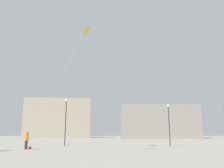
{
  "coord_description": "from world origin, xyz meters",
  "views": [
    {
      "loc": [
        -0.59,
        -6.1,
        1.52
      ],
      "look_at": [
        0.0,
        15.83,
        6.29
      ],
      "focal_mm": 36.62,
      "sensor_mm": 36.0,
      "label": 1
    }
  ],
  "objects_px": {
    "building_left_hall": "(59,118)",
    "lamppost_east": "(169,118)",
    "person_in_orange": "(26,139)",
    "lamppost_west": "(66,115)",
    "handbag_beside_flyer": "(30,148)",
    "kite_amber_delta": "(84,33)",
    "building_centre_hall": "(159,122)"
  },
  "relations": [
    {
      "from": "lamppost_east",
      "to": "lamppost_west",
      "type": "height_order",
      "value": "lamppost_west"
    },
    {
      "from": "kite_amber_delta",
      "to": "building_left_hall",
      "type": "xyz_separation_m",
      "value": [
        -16.25,
        69.01,
        -3.83
      ]
    },
    {
      "from": "person_in_orange",
      "to": "handbag_beside_flyer",
      "type": "xyz_separation_m",
      "value": [
        0.35,
        0.1,
        -0.89
      ]
    },
    {
      "from": "person_in_orange",
      "to": "lamppost_east",
      "type": "relative_size",
      "value": 0.35
    },
    {
      "from": "person_in_orange",
      "to": "lamppost_east",
      "type": "xyz_separation_m",
      "value": [
        16.16,
        6.19,
        2.51
      ]
    },
    {
      "from": "building_left_hall",
      "to": "person_in_orange",
      "type": "bearing_deg",
      "value": -81.03
    },
    {
      "from": "building_left_hall",
      "to": "handbag_beside_flyer",
      "type": "bearing_deg",
      "value": -80.72
    },
    {
      "from": "person_in_orange",
      "to": "lamppost_west",
      "type": "relative_size",
      "value": 0.3
    },
    {
      "from": "kite_amber_delta",
      "to": "lamppost_east",
      "type": "height_order",
      "value": "kite_amber_delta"
    },
    {
      "from": "building_left_hall",
      "to": "building_centre_hall",
      "type": "xyz_separation_m",
      "value": [
        36.0,
        -13.79,
        -2.11
      ]
    },
    {
      "from": "handbag_beside_flyer",
      "to": "building_left_hall",
      "type": "bearing_deg",
      "value": 99.28
    },
    {
      "from": "building_centre_hall",
      "to": "lamppost_east",
      "type": "distance_m",
      "value": 47.42
    },
    {
      "from": "lamppost_west",
      "to": "handbag_beside_flyer",
      "type": "relative_size",
      "value": 18.95
    },
    {
      "from": "building_centre_hall",
      "to": "lamppost_east",
      "type": "relative_size",
      "value": 4.74
    },
    {
      "from": "kite_amber_delta",
      "to": "lamppost_west",
      "type": "xyz_separation_m",
      "value": [
        -3.14,
        9.44,
        -7.27
      ]
    },
    {
      "from": "person_in_orange",
      "to": "handbag_beside_flyer",
      "type": "distance_m",
      "value": 0.96
    },
    {
      "from": "kite_amber_delta",
      "to": "lamppost_east",
      "type": "distance_m",
      "value": 15.63
    },
    {
      "from": "building_centre_hall",
      "to": "person_in_orange",
      "type": "bearing_deg",
      "value": -115.86
    },
    {
      "from": "lamppost_east",
      "to": "building_left_hall",
      "type": "bearing_deg",
      "value": 113.86
    },
    {
      "from": "kite_amber_delta",
      "to": "handbag_beside_flyer",
      "type": "xyz_separation_m",
      "value": [
        -5.42,
        2.68,
        -11.1
      ]
    },
    {
      "from": "building_centre_hall",
      "to": "lamppost_east",
      "type": "height_order",
      "value": "building_centre_hall"
    },
    {
      "from": "building_left_hall",
      "to": "lamppost_east",
      "type": "height_order",
      "value": "building_left_hall"
    },
    {
      "from": "kite_amber_delta",
      "to": "lamppost_east",
      "type": "bearing_deg",
      "value": 40.15
    },
    {
      "from": "lamppost_east",
      "to": "kite_amber_delta",
      "type": "bearing_deg",
      "value": -139.85
    },
    {
      "from": "lamppost_east",
      "to": "lamppost_west",
      "type": "relative_size",
      "value": 0.87
    },
    {
      "from": "kite_amber_delta",
      "to": "lamppost_west",
      "type": "distance_m",
      "value": 12.32
    },
    {
      "from": "building_centre_hall",
      "to": "lamppost_west",
      "type": "height_order",
      "value": "building_centre_hall"
    },
    {
      "from": "person_in_orange",
      "to": "lamppost_east",
      "type": "distance_m",
      "value": 17.49
    },
    {
      "from": "building_left_hall",
      "to": "handbag_beside_flyer",
      "type": "distance_m",
      "value": 67.6
    },
    {
      "from": "person_in_orange",
      "to": "building_left_hall",
      "type": "relative_size",
      "value": 0.07
    },
    {
      "from": "lamppost_west",
      "to": "handbag_beside_flyer",
      "type": "bearing_deg",
      "value": -108.63
    },
    {
      "from": "handbag_beside_flyer",
      "to": "building_centre_hall",
      "type": "bearing_deg",
      "value": 64.4
    }
  ]
}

